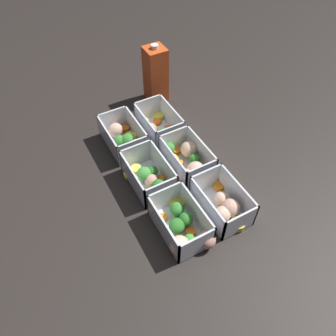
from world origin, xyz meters
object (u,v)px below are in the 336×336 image
container_far_center (187,161)px  juice_carton (156,74)px  container_near_left (126,139)px  container_near_center (149,177)px  container_far_right (223,205)px  container_near_right (183,228)px  container_far_left (158,127)px

container_far_center → juice_carton: bearing=167.4°
container_near_left → juice_carton: size_ratio=0.84×
container_near_center → container_far_right: bearing=36.1°
container_near_right → container_far_center: size_ratio=1.14×
container_far_right → container_near_center: bearing=-143.9°
container_near_left → container_far_center: bearing=34.6°
container_near_center → juice_carton: juice_carton is taller
container_near_left → juice_carton: bearing=131.2°
container_near_center → container_far_center: same height
container_near_center → container_near_right: (0.18, 0.00, -0.00)m
container_far_right → container_far_center: bearing=-178.9°
container_far_left → container_far_right: size_ratio=0.95×
container_far_left → container_far_right: 0.34m
container_near_left → container_near_right: 0.35m
container_near_center → container_far_left: bearing=145.9°
juice_carton → container_far_center: bearing=-12.6°
container_far_left → container_near_right: bearing=-17.8°
container_far_left → container_far_right: bearing=1.7°
container_near_left → juice_carton: juice_carton is taller
container_far_left → container_far_center: bearing=2.2°
container_near_left → container_far_right: size_ratio=1.02×
container_far_center → container_far_right: 0.17m
container_far_center → container_far_right: same height
container_near_center → container_far_center: size_ratio=0.96×
container_near_right → juice_carton: 0.56m
container_far_right → container_far_left: bearing=-178.3°
container_near_right → juice_carton: juice_carton is taller
container_far_left → juice_carton: (-0.17, 0.08, 0.07)m
container_far_left → container_far_right: (0.34, 0.01, -0.00)m
container_near_right → container_far_center: bearing=146.6°
container_near_left → container_far_left: size_ratio=1.07×
container_near_center → container_far_right: 0.21m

